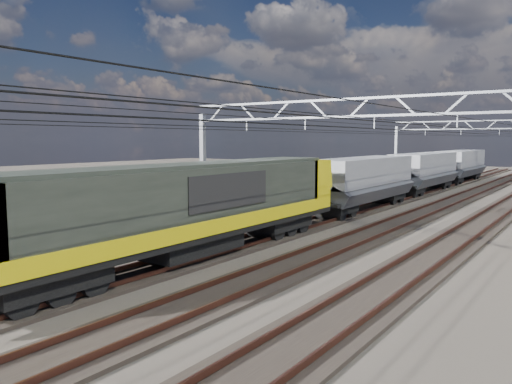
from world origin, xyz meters
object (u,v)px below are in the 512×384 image
Objects in this scene: hopper_wagon_lead at (363,179)px; hopper_wagon_mid at (424,169)px; hopper_wagon_third at (461,163)px; locomotive at (189,205)px; catenary_gantry_far at (479,149)px; catenary_gantry_mid at (338,159)px.

hopper_wagon_mid is (0.00, 14.20, 0.00)m from hopper_wagon_lead.
locomotive is at bearing -90.00° from hopper_wagon_third.
hopper_wagon_third is at bearing 90.00° from hopper_wagon_mid.
catenary_gantry_far is at bearing 81.61° from hopper_wagon_mid.
locomotive reaches higher than hopper_wagon_lead.
hopper_wagon_lead is (-2.00, 8.24, -1.67)m from catenary_gantry_mid.
catenary_gantry_far is at bearing 87.48° from locomotive.
hopper_wagon_third is (0.00, 28.40, 0.00)m from hopper_wagon_lead.
locomotive is at bearing -90.00° from hopper_wagon_lead.
locomotive is at bearing -90.00° from hopper_wagon_mid.
catenary_gantry_far is 1.53× the size of hopper_wagon_mid.
locomotive reaches higher than hopper_wagon_third.
catenary_gantry_far is at bearing 90.00° from catenary_gantry_mid.
hopper_wagon_lead is at bearing -90.00° from hopper_wagon_third.
hopper_wagon_third is at bearing 90.00° from locomotive.
catenary_gantry_mid is 8.64m from hopper_wagon_lead.
hopper_wagon_mid is at bearing 95.09° from catenary_gantry_mid.
hopper_wagon_lead and hopper_wagon_mid have the same top height.
catenary_gantry_mid is 0.94× the size of locomotive.
catenary_gantry_mid reaches higher than hopper_wagon_mid.
catenary_gantry_far is (0.00, 36.00, 0.00)m from catenary_gantry_mid.
catenary_gantry_mid is 36.73m from hopper_wagon_third.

